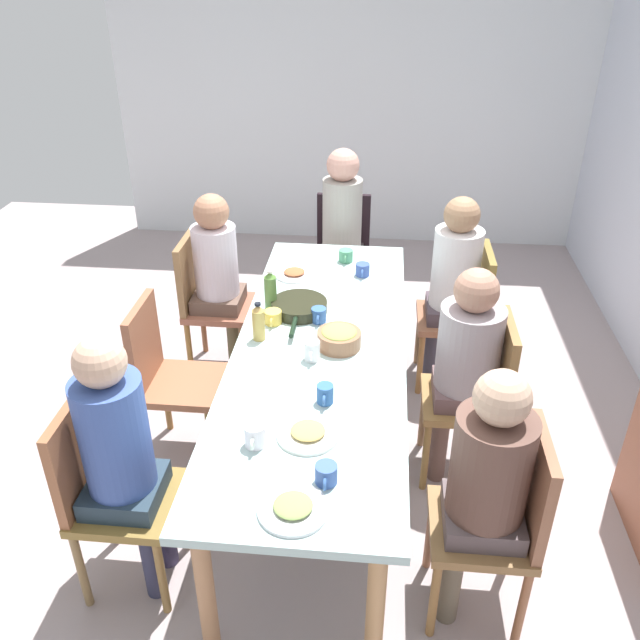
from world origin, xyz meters
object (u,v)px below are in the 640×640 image
Objects in this scene: cup_2 at (346,256)px; bottle_1 at (259,322)px; person_1 at (453,277)px; person_5 at (466,356)px; dining_table at (320,358)px; bowl_0 at (339,338)px; chair_4 at (342,251)px; cup_0 at (319,315)px; bottle_0 at (270,291)px; person_4 at (342,223)px; cup_7 at (312,351)px; cup_4 at (273,317)px; chair_2 at (206,297)px; serving_pan at (299,307)px; plate_2 at (293,508)px; person_2 at (218,270)px; chair_3 at (106,487)px; person_3 at (120,448)px; plate_1 at (294,274)px; chair_1 at (465,310)px; cup_5 at (326,474)px; person_6 at (486,477)px; cup_6 at (363,270)px; cup_1 at (255,436)px; chair_0 at (167,373)px; chair_5 at (480,391)px; plate_0 at (308,433)px; chair_6 at (503,517)px; cup_3 at (325,394)px.

cup_2 is 1.03m from bottle_1.
person_1 reaches higher than person_5.
dining_table is 11.58× the size of bowl_0.
bowl_0 is at bearing 3.28° from chair_4.
bottle_0 reaches higher than cup_0.
person_4 is 11.45× the size of cup_7.
cup_4 is 0.40m from cup_7.
person_1 is at bearing 90.00° from chair_2.
person_1 reaches higher than serving_pan.
person_1 is (-0.83, 0.71, 0.07)m from dining_table.
bottle_0 reaches higher than plate_2.
chair_2 is at bearing -90.00° from person_2.
chair_4 is at bearing 180.00° from dining_table.
person_5 reaches higher than cup_7.
chair_3 is 4.18× the size of bowl_0.
person_3 is 0.99m from cup_7.
bowl_0 is 0.41m from serving_pan.
plate_1 is at bearing -159.30° from cup_0.
cup_2 is at bearing 102.38° from person_2.
cup_4 is at bearing -59.39° from chair_1.
cup_0 is 1.18m from cup_5.
cup_5 is (0.10, -0.59, 0.05)m from person_6.
person_1 is 2.54× the size of serving_pan.
cup_5 is at bearing 18.54° from cup_4.
person_6 is 5.30× the size of plate_1.
chair_4 is at bearing -168.00° from cup_6.
cup_5 is (0.18, 0.30, -0.01)m from cup_1.
person_4 reaches higher than serving_pan.
person_2 is (-0.83, 0.09, 0.20)m from chair_0.
cup_2 is at bearing -143.60° from chair_5.
cup_0 is (-0.24, -0.74, 0.05)m from person_5.
person_5 is 1.10m from cup_5.
person_3 is at bearing -81.33° from cup_1.
person_6 reaches higher than chair_3.
plate_2 is 2.02× the size of cup_4.
chair_0 is 1.08m from plate_0.
cup_5 is at bearing -18.60° from person_1.
chair_6 is (1.66, 0.09, -0.22)m from person_1.
chair_1 reaches higher than cup_0.
cup_4 is at bearing -175.08° from cup_1.
bowl_0 is 0.53m from bottle_0.
plate_1 is at bearing -168.55° from cup_5.
cup_3 reaches higher than cup_5.
bottle_0 reaches higher than plate_0.
chair_0 is at bearing -173.70° from person_3.
dining_table is at bearing -136.14° from chair_6.
serving_pan is 1.09m from cup_1.
person_3 reaches higher than chair_5.
person_2 is 9.48× the size of cup_4.
cup_0 is at bearing 50.07° from serving_pan.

